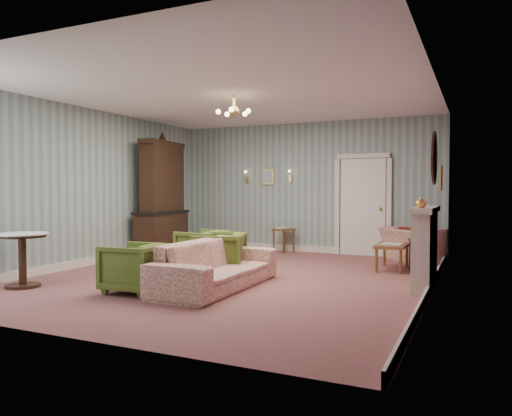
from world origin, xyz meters
The scene contains 27 objects.
floor centered at (0.00, 0.00, 0.00)m, with size 7.00×7.00×0.00m, color #925755.
ceiling centered at (0.00, 0.00, 2.90)m, with size 7.00×7.00×0.00m, color white.
wall_back centered at (0.00, 3.50, 1.45)m, with size 6.00×6.00×0.00m, color gray.
wall_front centered at (0.00, -3.50, 1.45)m, with size 6.00×6.00×0.00m, color gray.
wall_left centered at (-3.00, 0.00, 1.45)m, with size 7.00×7.00×0.00m, color gray.
wall_right centered at (3.00, 0.00, 1.45)m, with size 7.00×7.00×0.00m, color gray.
wall_right_floral centered at (2.98, 0.00, 1.45)m, with size 7.00×7.00×0.00m, color #BA5D74.
door centered at (1.30, 3.46, 1.08)m, with size 1.12×0.12×2.16m, color white, non-canonical shape.
olive_chair_a centered at (-0.71, -1.60, 0.37)m, with size 0.72×0.68×0.75m, color #526A25.
olive_chair_b centered at (-0.23, -0.07, 0.40)m, with size 0.77×0.72×0.79m, color #526A25.
olive_chair_c centered at (-0.83, 0.43, 0.39)m, with size 0.75×0.70×0.77m, color #526A25.
sofa_chintz centered at (0.17, -0.87, 0.45)m, with size 2.32×0.68×0.91m, color #A44243.
wingback_chair centered at (2.37, 2.98, 0.44)m, with size 1.02×0.66×0.89m, color #A44243.
dresser centered at (-2.65, 1.75, 1.29)m, with size 0.54×1.55×2.58m, color black, non-canonical shape.
fireplace centered at (2.86, 0.40, 0.58)m, with size 0.30×1.40×1.16m, color beige, non-canonical shape.
mantel_vase centered at (2.84, 0.00, 1.23)m, with size 0.15×0.15×0.15m, color gold.
oval_mirror centered at (2.96, 0.40, 1.85)m, with size 0.04×0.76×0.84m, color white, non-canonical shape.
framed_print centered at (2.97, 1.75, 1.60)m, with size 0.04×0.34×0.42m, color gold, non-canonical shape.
coffee_table centered at (2.18, 1.78, 0.23)m, with size 0.50×0.90×0.46m, color brown, non-canonical shape.
side_table_black centered at (2.65, 1.79, 0.28)m, with size 0.37×0.37×0.55m, color black, non-canonical shape.
pedestal_table centered at (-2.40, -1.98, 0.39)m, with size 0.72×0.72×0.79m, color black, non-canonical shape.
nesting_table centered at (-0.38, 3.15, 0.29)m, with size 0.35×0.45×0.59m, color brown, non-canonical shape.
gilt_mirror_back centered at (-0.90, 3.46, 1.70)m, with size 0.28×0.06×0.36m, color gold, non-canonical shape.
sconce_left centered at (-1.45, 3.44, 1.70)m, with size 0.16×0.12×0.30m, color gold, non-canonical shape.
sconce_right centered at (-0.35, 3.44, 1.70)m, with size 0.16×0.12×0.30m, color gold, non-canonical shape.
chandelier centered at (0.00, 0.00, 2.63)m, with size 0.56×0.56×0.36m, color gold, non-canonical shape.
burgundy_cushion centered at (2.32, 2.83, 0.48)m, with size 0.38×0.10×0.38m, color maroon.
Camera 1 is at (3.55, -6.91, 1.40)m, focal length 34.19 mm.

